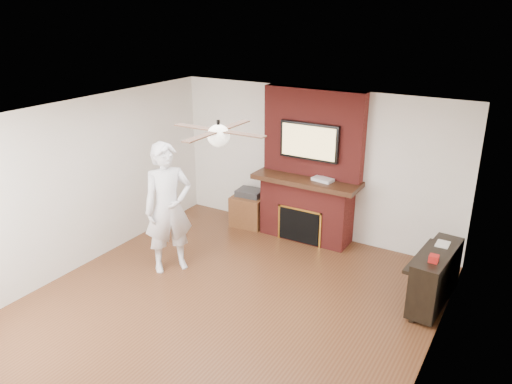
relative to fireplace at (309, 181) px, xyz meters
The scene contains 11 objects.
room_shell 2.56m from the fireplace, 90.00° to the right, with size 5.36×5.86×2.86m.
fireplace is the anchor object (origin of this frame).
tv 0.69m from the fireplace, 90.00° to the right, with size 1.00×0.08×0.60m.
ceiling_fan 2.88m from the fireplace, 90.00° to the right, with size 1.21×1.21×0.31m.
person 2.41m from the fireplace, 121.96° to the right, with size 0.71×0.48×1.94m, color silver.
side_table 1.30m from the fireplace, behind, with size 0.62×0.62×0.66m.
piano 2.60m from the fireplace, 24.27° to the right, with size 0.53×1.21×0.87m.
cable_box 0.32m from the fireplace, 18.62° to the right, with size 0.33×0.19×0.05m, color silver.
candle_green 0.99m from the fireplace, 74.81° to the right, with size 0.08×0.08×0.08m, color #3E9039.
candle_cream 0.97m from the fireplace, 76.15° to the right, with size 0.08×0.08×0.12m, color #C2B29A.
candle_blue 1.00m from the fireplace, 48.27° to the right, with size 0.06×0.06×0.07m, color #305090.
Camera 1 is at (3.21, -4.56, 3.73)m, focal length 35.00 mm.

